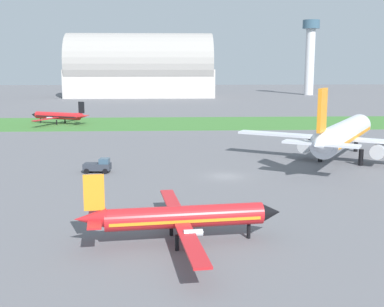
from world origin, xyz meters
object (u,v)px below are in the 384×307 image
(pushback_tug_near_gate, at_px, (98,166))
(control_tower, at_px, (310,51))
(airplane_taxiing_turboprop, at_px, (59,116))
(airplane_foreground_turboprop, at_px, (181,217))
(airplane_midfield_jet, at_px, (343,135))

(pushback_tug_near_gate, relative_size, control_tower, 0.11)
(airplane_taxiing_turboprop, xyz_separation_m, airplane_foreground_turboprop, (27.83, -84.07, 0.10))
(airplane_taxiing_turboprop, relative_size, pushback_tug_near_gate, 4.78)
(airplane_midfield_jet, distance_m, airplane_foreground_turboprop, 41.32)
(airplane_midfield_jet, height_order, airplane_foreground_turboprop, airplane_midfield_jet)
(airplane_midfield_jet, distance_m, airplane_taxiing_turboprop, 73.49)
(pushback_tug_near_gate, bearing_deg, control_tower, 70.67)
(airplane_midfield_jet, relative_size, airplane_foreground_turboprop, 1.47)
(airplane_taxiing_turboprop, bearing_deg, airplane_foreground_turboprop, 132.02)
(airplane_foreground_turboprop, relative_size, pushback_tug_near_gate, 5.33)
(airplane_midfield_jet, bearing_deg, pushback_tug_near_gate, 129.89)
(airplane_taxiing_turboprop, xyz_separation_m, pushback_tug_near_gate, (17.34, -56.52, -1.17))
(airplane_taxiing_turboprop, bearing_deg, control_tower, -105.53)
(airplane_foreground_turboprop, bearing_deg, airplane_taxiing_turboprop, 101.49)
(airplane_taxiing_turboprop, distance_m, control_tower, 150.36)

